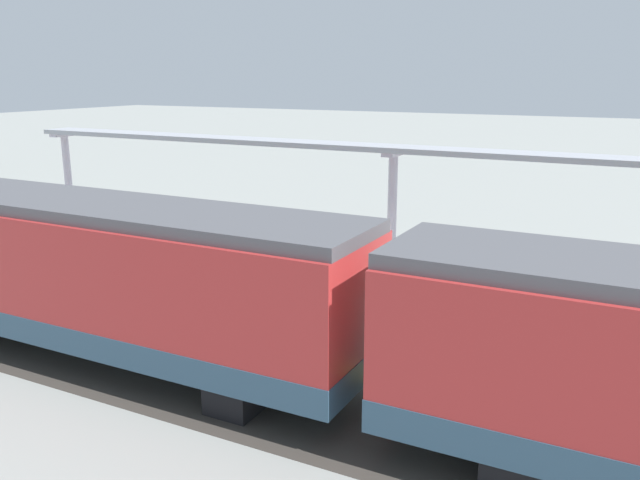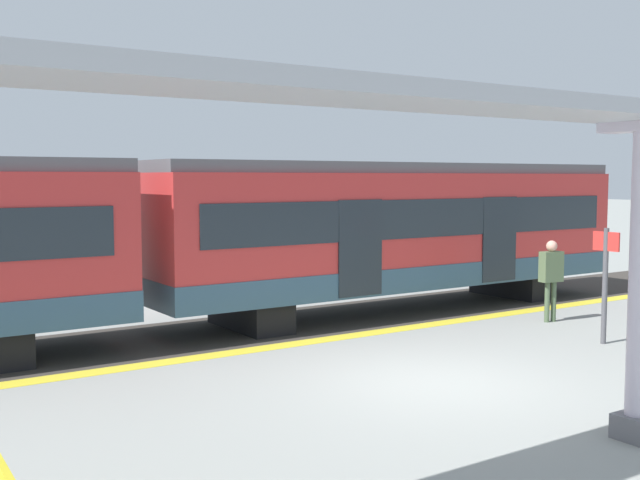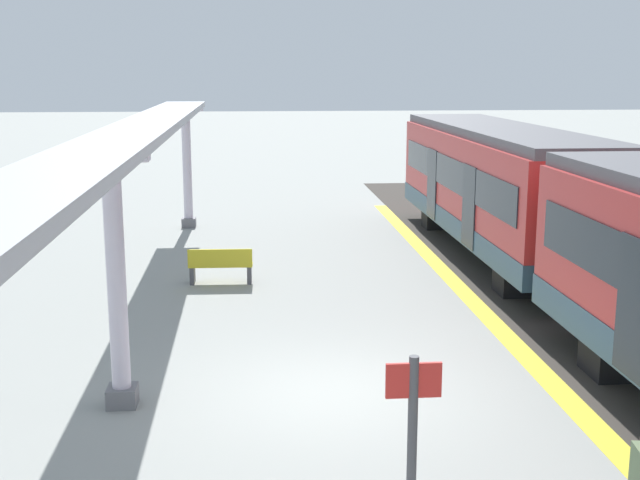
# 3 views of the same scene
# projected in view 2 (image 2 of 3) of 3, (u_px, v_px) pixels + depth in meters

# --- Properties ---
(ground_plane) EXTENTS (176.00, 176.00, 0.00)m
(ground_plane) POSITION_uv_depth(u_px,v_px,m) (436.00, 382.00, 11.80)
(ground_plane) COLOR gray
(tactile_edge_strip) EXTENTS (0.43, 35.49, 0.01)m
(tactile_edge_strip) POSITION_uv_depth(u_px,v_px,m) (312.00, 341.00, 14.70)
(tactile_edge_strip) COLOR yellow
(tactile_edge_strip) RESTS_ON ground
(trackbed) EXTENTS (3.20, 47.49, 0.01)m
(trackbed) POSITION_uv_depth(u_px,v_px,m) (265.00, 326.00, 16.20)
(trackbed) COLOR #38332D
(trackbed) RESTS_ON ground
(train_far_carriage) EXTENTS (2.65, 12.33, 3.48)m
(train_far_carriage) POSITION_uv_depth(u_px,v_px,m) (397.00, 233.00, 18.03)
(train_far_carriage) COLOR #B52D2C
(train_far_carriage) RESTS_ON ground
(canopy_beam) EXTENTS (1.20, 28.74, 0.16)m
(canopy_beam) POSITION_uv_depth(u_px,v_px,m) (629.00, 113.00, 8.72)
(canopy_beam) COLOR #A8AAB2
(canopy_beam) RESTS_ON canopy_pillar_nearest
(platform_info_sign) EXTENTS (0.56, 0.10, 2.20)m
(platform_info_sign) POSITION_uv_depth(u_px,v_px,m) (605.00, 274.00, 14.41)
(platform_info_sign) COLOR #4C4C51
(platform_info_sign) RESTS_ON ground
(passenger_waiting_near_edge) EXTENTS (0.30, 0.54, 1.78)m
(passenger_waiting_near_edge) POSITION_uv_depth(u_px,v_px,m) (551.00, 271.00, 16.62)
(passenger_waiting_near_edge) COLOR #4A5F41
(passenger_waiting_near_edge) RESTS_ON ground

